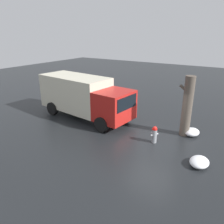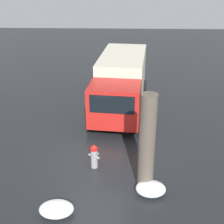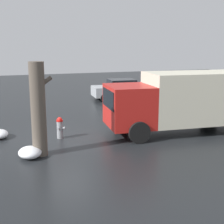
# 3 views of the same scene
# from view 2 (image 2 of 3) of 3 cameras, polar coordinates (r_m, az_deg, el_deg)

# --- Properties ---
(ground_plane) EXTENTS (60.00, 60.00, 0.00)m
(ground_plane) POSITION_cam_2_polar(r_m,az_deg,el_deg) (11.81, -3.23, -9.98)
(ground_plane) COLOR black
(fire_hydrant) EXTENTS (0.38, 0.44, 0.92)m
(fire_hydrant) POSITION_cam_2_polar(r_m,az_deg,el_deg) (11.55, -3.27, -8.05)
(fire_hydrant) COLOR gray
(fire_hydrant) RESTS_ON ground_plane
(tree_trunk) EXTENTS (0.81, 0.53, 3.35)m
(tree_trunk) POSITION_cam_2_polar(r_m,az_deg,el_deg) (10.00, 6.41, -5.62)
(tree_trunk) COLOR brown
(tree_trunk) RESTS_ON ground_plane
(delivery_truck) EXTENTS (6.94, 3.02, 2.71)m
(delivery_truck) POSITION_cam_2_polar(r_m,az_deg,el_deg) (16.03, 1.68, 5.66)
(delivery_truck) COLOR red
(delivery_truck) RESTS_ON ground_plane
(snow_pile_by_hydrant) EXTENTS (0.81, 0.98, 0.38)m
(snow_pile_by_hydrant) POSITION_cam_2_polar(r_m,az_deg,el_deg) (10.54, 7.09, -13.74)
(snow_pile_by_hydrant) COLOR white
(snow_pile_by_hydrant) RESTS_ON ground_plane
(snow_pile_curbside) EXTENTS (0.80, 1.05, 0.35)m
(snow_pile_curbside) POSITION_cam_2_polar(r_m,az_deg,el_deg) (9.90, -10.12, -17.06)
(snow_pile_curbside) COLOR white
(snow_pile_curbside) RESTS_ON ground_plane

